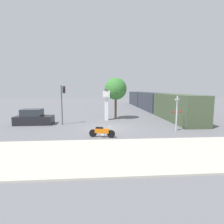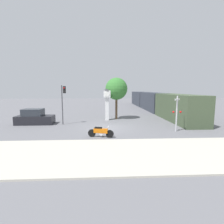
# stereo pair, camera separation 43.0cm
# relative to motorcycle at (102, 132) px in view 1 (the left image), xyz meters

# --- Properties ---
(ground_plane) EXTENTS (120.00, 120.00, 0.00)m
(ground_plane) POSITION_rel_motorcycle_xyz_m (0.72, 3.56, -0.47)
(ground_plane) COLOR slate
(sidewalk_strip) EXTENTS (36.00, 6.00, 0.10)m
(sidewalk_strip) POSITION_rel_motorcycle_xyz_m (0.72, -4.00, -0.42)
(sidewalk_strip) COLOR #BCB7A8
(sidewalk_strip) RESTS_ON ground_plane
(motorcycle) EXTENTS (2.19, 0.72, 0.98)m
(motorcycle) POSITION_rel_motorcycle_xyz_m (0.00, 0.00, 0.00)
(motorcycle) COLOR black
(motorcycle) RESTS_ON ground_plane
(clock_tower) EXTENTS (1.06, 1.06, 4.10)m
(clock_tower) POSITION_rel_motorcycle_xyz_m (0.75, 8.36, 2.26)
(clock_tower) COLOR white
(clock_tower) RESTS_ON ground_plane
(freight_train) EXTENTS (2.80, 33.22, 3.40)m
(freight_train) POSITION_rel_motorcycle_xyz_m (9.95, 18.81, 1.23)
(freight_train) COLOR #425138
(freight_train) RESTS_ON ground_plane
(traffic_light) EXTENTS (0.50, 0.35, 4.50)m
(traffic_light) POSITION_rel_motorcycle_xyz_m (-4.31, 5.75, 2.61)
(traffic_light) COLOR #47474C
(traffic_light) RESTS_ON ground_plane
(railroad_crossing_signal) EXTENTS (0.90, 0.82, 3.44)m
(railroad_crossing_signal) POSITION_rel_motorcycle_xyz_m (7.28, 1.78, 1.41)
(railroad_crossing_signal) COLOR #B7B7BC
(railroad_crossing_signal) RESTS_ON ground_plane
(street_tree) EXTENTS (2.95, 2.95, 5.59)m
(street_tree) POSITION_rel_motorcycle_xyz_m (2.04, 9.07, 3.62)
(street_tree) COLOR brown
(street_tree) RESTS_ON ground_plane
(parked_car) EXTENTS (4.21, 1.83, 1.80)m
(parked_car) POSITION_rel_motorcycle_xyz_m (-7.76, 6.08, 0.28)
(parked_car) COLOR black
(parked_car) RESTS_ON ground_plane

